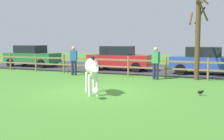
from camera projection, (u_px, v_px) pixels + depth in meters
name	position (u px, v px, depth m)	size (l,w,h in m)	color
ground_plane	(96.00, 91.00, 11.25)	(60.00, 60.00, 0.00)	#47842D
parking_asphalt	(157.00, 69.00, 19.72)	(28.00, 7.40, 0.05)	#38383D
paddock_fence	(128.00, 65.00, 15.94)	(21.08, 0.11, 1.11)	olive
bare_tree	(198.00, 34.00, 14.31)	(1.11, 0.97, 4.51)	#513A23
zebra	(92.00, 69.00, 10.51)	(1.33, 1.64, 1.41)	white
crow_on_grass	(200.00, 92.00, 10.37)	(0.21, 0.10, 0.20)	black
parked_car_green	(32.00, 56.00, 21.54)	(4.07, 2.03, 1.56)	#236B38
parked_car_blue	(206.00, 60.00, 16.51)	(4.09, 2.07, 1.56)	#2D4CAD
parked_car_red	(119.00, 58.00, 18.76)	(4.06, 2.01, 1.56)	red
visitor_left_of_tree	(156.00, 62.00, 14.59)	(0.40, 0.30, 1.64)	#232847
visitor_right_of_tree	(74.00, 59.00, 16.42)	(0.40, 0.30, 1.64)	#232847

